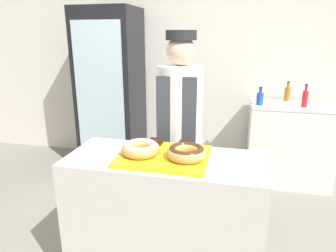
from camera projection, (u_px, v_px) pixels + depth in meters
name	position (u px, v px, depth m)	size (l,w,h in m)	color
wall_back	(205.00, 60.00, 3.73)	(8.00, 0.06, 2.70)	silver
display_counter	(165.00, 220.00, 2.01)	(1.24, 0.53, 0.90)	beige
serving_tray	(164.00, 156.00, 1.87)	(0.55, 0.45, 0.02)	yellow
donut_light_glaze	(141.00, 148.00, 1.86)	(0.24, 0.24, 0.07)	tan
donut_chocolate_glaze	(186.00, 152.00, 1.80)	(0.24, 0.24, 0.07)	tan
brownie_back_left	(155.00, 142.00, 2.05)	(0.09, 0.09, 0.03)	black
brownie_back_right	(186.00, 144.00, 2.00)	(0.09, 0.09, 0.03)	black
baker_person	(180.00, 132.00, 2.41)	(0.35, 0.35, 1.67)	#4C4C51
beverage_fridge	(111.00, 91.00, 3.72)	(0.70, 0.66, 1.96)	black
chest_freezer	(288.00, 143.00, 3.41)	(0.89, 0.58, 0.91)	white
bottle_blue	(260.00, 98.00, 3.25)	(0.07, 0.07, 0.20)	#1E4CB2
bottle_amber	(287.00, 93.00, 3.45)	(0.06, 0.06, 0.22)	#99661E
bottle_red	(305.00, 98.00, 3.15)	(0.06, 0.06, 0.25)	red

